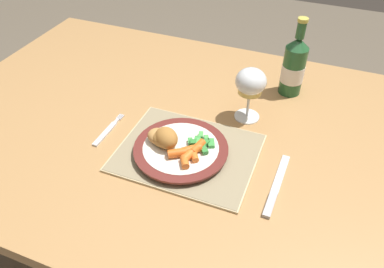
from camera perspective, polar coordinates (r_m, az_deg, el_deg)
dining_table at (r=1.05m, az=2.31°, el=-2.85°), size 1.56×0.95×0.74m
placemat at (r=0.93m, az=-0.68°, el=-2.83°), size 0.34×0.27×0.01m
dinner_plate at (r=0.92m, az=-1.70°, el=-2.39°), size 0.23×0.23×0.02m
breaded_croquettes at (r=0.91m, az=-4.35°, el=-0.54°), size 0.10×0.08×0.05m
green_beans_pile at (r=0.91m, az=1.29°, el=-1.30°), size 0.07×0.07×0.02m
glazed_carrots at (r=0.88m, az=-0.50°, el=-2.83°), size 0.08×0.10×0.02m
fork at (r=1.01m, az=-12.83°, el=0.36°), size 0.02×0.14×0.01m
table_knife at (r=0.86m, az=12.54°, el=-8.30°), size 0.02×0.20×0.01m
wine_glass at (r=0.99m, az=8.92°, el=7.56°), size 0.08×0.08×0.15m
bottle at (r=1.13m, az=15.24°, el=9.90°), size 0.07×0.07×0.23m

